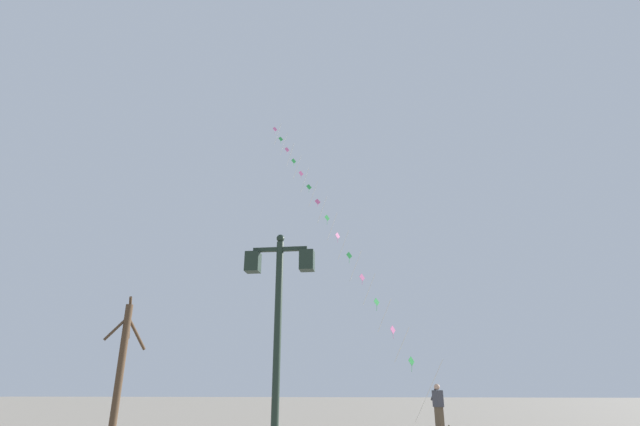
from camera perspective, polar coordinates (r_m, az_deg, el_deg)
The scene contains 4 objects.
twin_lantern_lamp_post at distance 9.22m, azimuth -5.07°, elevation -10.69°, with size 1.37×0.28×4.46m.
kite_train at distance 29.66m, azimuth 0.93°, elevation -0.72°, with size 10.81×13.23×22.43m.
kite_flyer at distance 19.84m, azimuth 14.20°, elevation -21.84°, with size 0.47×0.60×1.71m.
bare_tree at distance 15.99m, azimuth -23.01°, elevation -16.70°, with size 0.81×1.36×4.27m.
Camera 1 is at (-0.18, -0.71, 1.52)m, focal length 26.31 mm.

